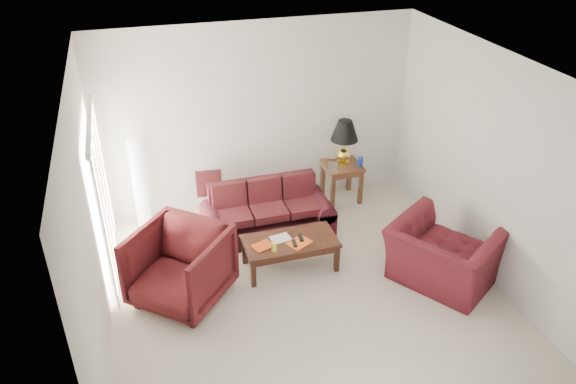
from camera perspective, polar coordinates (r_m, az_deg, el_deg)
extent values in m
plane|color=beige|center=(7.56, 1.86, -10.03)|extent=(5.00, 5.00, 0.00)
cube|color=silver|center=(7.78, -18.34, -0.75)|extent=(0.10, 2.00, 2.16)
cube|color=black|center=(8.75, -8.04, 0.89)|extent=(0.41, 0.23, 0.41)
cube|color=silver|center=(9.04, 4.56, 2.60)|extent=(0.15, 0.10, 0.14)
cylinder|color=navy|center=(9.24, 7.34, 3.08)|extent=(0.11, 0.11, 0.15)
cube|color=#BCBDC1|center=(9.35, 4.60, 3.60)|extent=(0.19, 0.21, 0.05)
imported|color=#3C0D10|center=(7.26, -10.94, -7.47)|extent=(1.54, 1.54, 1.01)
imported|color=#430F16|center=(7.74, 15.47, -6.22)|extent=(1.66, 1.71, 0.85)
cube|color=#C04013|center=(7.58, -2.59, -5.50)|extent=(0.33, 0.29, 0.02)
cube|color=white|center=(7.73, -0.77, -4.74)|extent=(0.30, 0.24, 0.02)
cube|color=orange|center=(7.64, 1.16, -5.16)|extent=(0.37, 0.34, 0.02)
cube|color=black|center=(7.59, 0.66, -5.23)|extent=(0.06, 0.17, 0.02)
cube|color=black|center=(7.71, 1.31, -4.63)|extent=(0.07, 0.19, 0.02)
cylinder|color=#E4F035|center=(7.47, -1.44, -5.58)|extent=(0.10, 0.10, 0.13)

